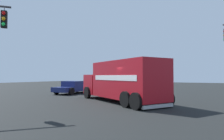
{
  "coord_description": "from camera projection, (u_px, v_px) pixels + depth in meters",
  "views": [
    {
      "loc": [
        -4.77,
        12.62,
        1.93
      ],
      "look_at": [
        2.25,
        -0.4,
        2.38
      ],
      "focal_mm": 31.86,
      "sensor_mm": 36.0,
      "label": 1
    }
  ],
  "objects": [
    {
      "name": "ground_plane",
      "position": [
        139.0,
        105.0,
        13.3
      ],
      "size": [
        100.0,
        100.0,
        0.0
      ],
      "primitive_type": "plane",
      "color": "black"
    },
    {
      "name": "pickup_navy",
      "position": [
        74.0,
        87.0,
        22.11
      ],
      "size": [
        2.28,
        5.21,
        1.38
      ],
      "color": "navy",
      "rests_on": "ground"
    },
    {
      "name": "delivery_truck",
      "position": [
        122.0,
        81.0,
        14.82
      ],
      "size": [
        8.55,
        6.58,
        3.01
      ],
      "color": "#AD141E",
      "rests_on": "ground"
    }
  ]
}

